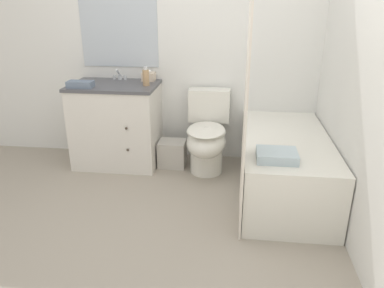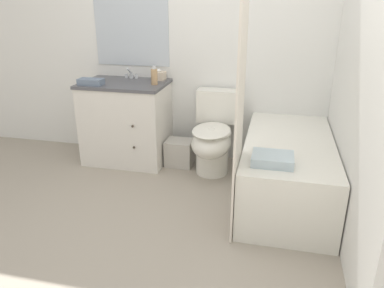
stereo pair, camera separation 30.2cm
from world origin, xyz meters
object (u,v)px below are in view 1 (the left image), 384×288
at_px(bathtub, 284,165).
at_px(hand_towel_folded, 80,84).
at_px(toilet, 207,137).
at_px(wastebasket, 172,153).
at_px(bath_towel_folded, 277,155).
at_px(soap_dispenser, 146,77).
at_px(tissue_box, 149,76).
at_px(vanity_cabinet, 117,123).
at_px(sink_faucet, 120,76).

xyz_separation_m(bathtub, hand_towel_folded, (-1.87, 0.28, 0.59)).
bearing_deg(toilet, wastebasket, 168.36).
bearing_deg(bath_towel_folded, soap_dispenser, 141.91).
bearing_deg(tissue_box, bath_towel_folded, -43.50).
bearing_deg(bathtub, bath_towel_folded, -104.61).
relative_size(soap_dispenser, bath_towel_folded, 0.62).
bearing_deg(vanity_cabinet, sink_faucet, 90.00).
xyz_separation_m(sink_faucet, toilet, (0.91, -0.28, -0.50)).
bearing_deg(wastebasket, bath_towel_folded, -44.91).
bearing_deg(hand_towel_folded, toilet, 4.15).
distance_m(wastebasket, hand_towel_folded, 1.10).
bearing_deg(vanity_cabinet, wastebasket, -1.69).
bearing_deg(soap_dispenser, wastebasket, 3.58).
xyz_separation_m(vanity_cabinet, sink_faucet, (-0.00, 0.19, 0.44)).
distance_m(sink_faucet, bath_towel_folded, 1.89).
bearing_deg(tissue_box, bathtub, -26.01).
bearing_deg(sink_faucet, wastebasket, -20.37).
distance_m(toilet, hand_towel_folded, 1.28).
xyz_separation_m(vanity_cabinet, toilet, (0.91, -0.09, -0.07)).
relative_size(vanity_cabinet, tissue_box, 6.72).
bearing_deg(sink_faucet, hand_towel_folded, -125.48).
bearing_deg(soap_dispenser, hand_towel_folded, -166.25).
distance_m(bathtub, hand_towel_folded, 1.98).
xyz_separation_m(sink_faucet, bath_towel_folded, (1.48, -1.13, -0.31)).
bearing_deg(bath_towel_folded, hand_towel_folded, 156.37).
bearing_deg(vanity_cabinet, hand_towel_folded, -146.18).
height_order(sink_faucet, hand_towel_folded, sink_faucet).
distance_m(toilet, bath_towel_folded, 1.04).
height_order(bathtub, soap_dispenser, soap_dispenser).
bearing_deg(wastebasket, vanity_cabinet, 178.31).
bearing_deg(tissue_box, wastebasket, -37.86).
relative_size(tissue_box, soap_dispenser, 0.70).
bearing_deg(vanity_cabinet, bathtub, -15.76).
bearing_deg(bath_towel_folded, tissue_box, 136.50).
xyz_separation_m(sink_faucet, soap_dispenser, (0.33, -0.22, 0.04)).
bearing_deg(soap_dispenser, bath_towel_folded, -38.09).
bearing_deg(sink_faucet, vanity_cabinet, -90.00).
bearing_deg(soap_dispenser, vanity_cabinet, 174.58).
xyz_separation_m(soap_dispenser, hand_towel_folded, (-0.59, -0.14, -0.05)).
relative_size(toilet, bath_towel_folded, 2.64).
xyz_separation_m(tissue_box, bath_towel_folded, (1.18, -1.12, -0.32)).
relative_size(vanity_cabinet, hand_towel_folded, 3.56).
bearing_deg(soap_dispenser, toilet, -5.69).
height_order(toilet, soap_dispenser, soap_dispenser).
height_order(vanity_cabinet, wastebasket, vanity_cabinet).
xyz_separation_m(toilet, hand_towel_folded, (-1.17, -0.09, 0.50)).
relative_size(sink_faucet, bathtub, 0.10).
xyz_separation_m(wastebasket, bath_towel_folded, (0.92, -0.92, 0.42)).
bearing_deg(tissue_box, hand_towel_folded, -147.46).
bearing_deg(vanity_cabinet, soap_dispenser, -5.42).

